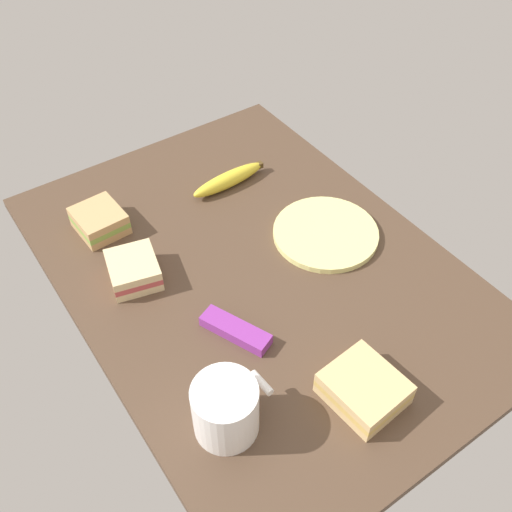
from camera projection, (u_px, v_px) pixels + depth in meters
tabletop at (256, 271)px, 107.35cm from camera, size 90.00×64.00×2.00cm
plate_of_food at (326, 233)px, 112.01cm from camera, size 20.18×20.18×1.20cm
coffee_mug_black at (226, 409)px, 81.50cm from camera, size 9.46×11.88×9.35cm
sandwich_main at (364, 389)px, 86.66cm from camera, size 11.86×10.85×4.40cm
sandwich_side at (99, 221)px, 112.06cm from camera, size 9.79×8.90×4.40cm
sandwich_extra at (134, 270)px, 103.20cm from camera, size 11.07×10.38×4.40cm
banana at (229, 179)px, 121.66cm from camera, size 4.11×17.47×3.27cm
snack_bar at (236, 330)px, 95.57cm from camera, size 12.60×8.04×2.00cm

